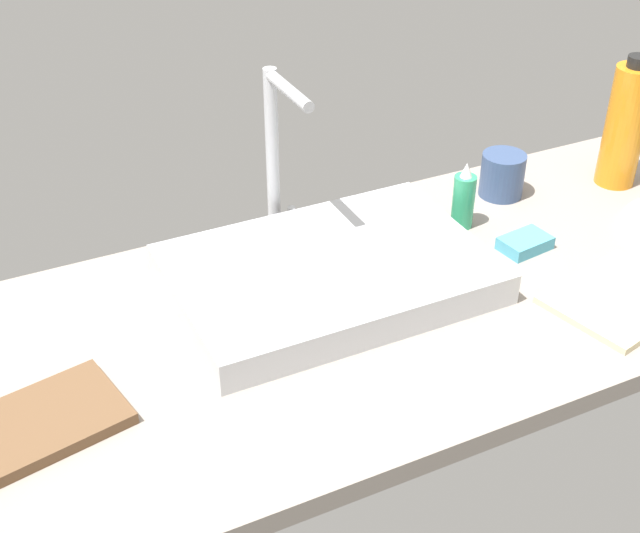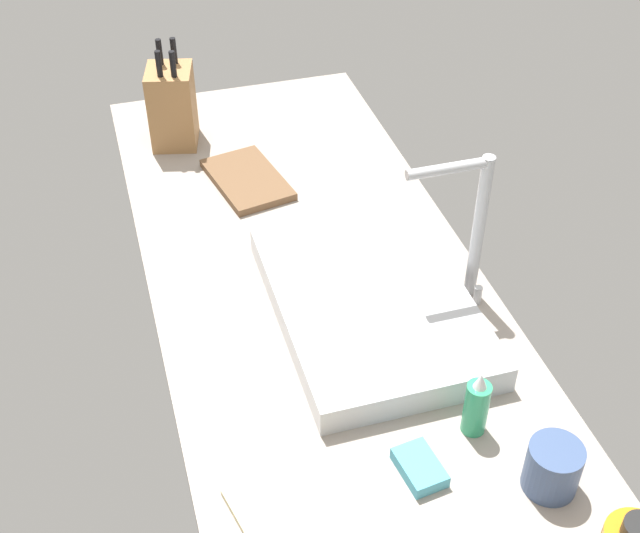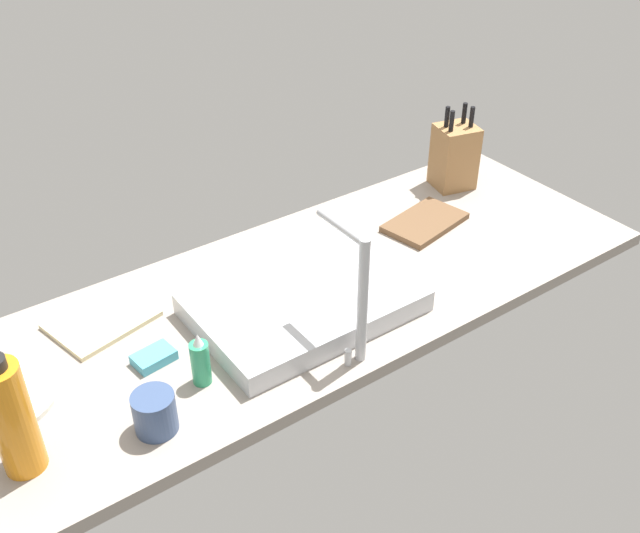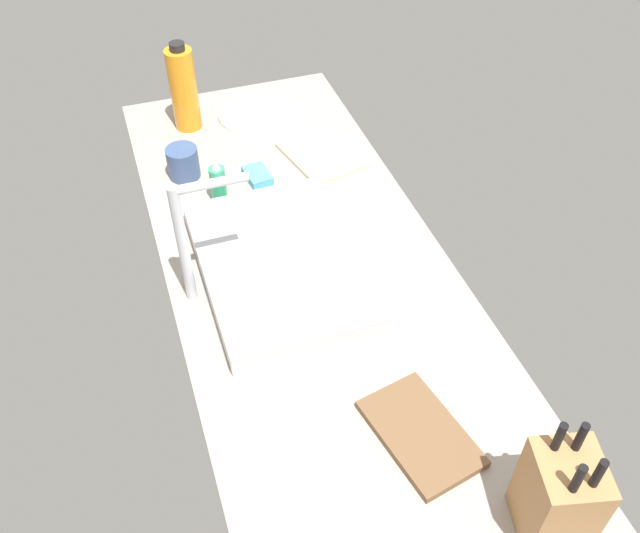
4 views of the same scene
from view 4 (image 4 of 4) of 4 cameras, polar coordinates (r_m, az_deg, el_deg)
name	(u,v)px [view 4 (image 4 of 4)]	position (r cm, az deg, el deg)	size (l,w,h in cm)	color
countertop_slab	(315,287)	(162.60, -0.38, -1.69)	(185.12, 66.58, 3.50)	gray
sink_basin	(279,265)	(161.61, -3.38, 0.13)	(51.94, 35.52, 5.55)	#B7BABF
faucet	(190,233)	(147.95, -10.76, 2.74)	(5.50, 16.68, 31.63)	#B7BABF
knife_block	(558,497)	(124.54, 19.18, -17.60)	(13.96, 13.24, 26.08)	#9E7042
cutting_board	(420,433)	(136.32, 8.33, -13.54)	(23.70, 14.58, 1.80)	brown
soap_bottle	(218,183)	(182.16, -8.46, 6.85)	(4.15, 4.15, 13.18)	#2D9966
water_bottle	(184,89)	(209.85, -11.26, 14.27)	(7.92, 7.92, 26.84)	orange
dinner_plate	(257,114)	(218.08, -5.22, 12.48)	(23.92, 23.92, 1.20)	silver
dish_towel	(322,155)	(199.14, 0.15, 9.23)	(22.66, 17.79, 1.20)	beige
coffee_mug	(183,163)	(193.37, -11.29, 8.46)	(8.69, 8.69, 8.80)	#384C75
dish_sponge	(258,176)	(191.10, -5.21, 7.53)	(9.00, 6.00, 2.40)	#4CA3BC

